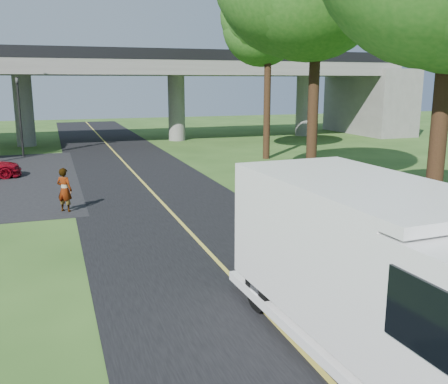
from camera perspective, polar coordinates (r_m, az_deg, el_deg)
name	(u,v)px	position (r m, az deg, el deg)	size (l,w,h in m)	color
ground	(258,306)	(11.49, 3.93, -12.84)	(120.00, 120.00, 0.00)	#2E511D
road	(163,204)	(20.56, -6.98, -1.38)	(7.00, 90.00, 0.02)	black
lane_line	(163,204)	(20.56, -6.98, -1.32)	(0.12, 90.00, 0.01)	gold
overpass	(103,86)	(41.75, -13.69, 11.68)	(54.00, 10.00, 7.30)	slate
traffic_signal	(19,108)	(35.64, -22.35, 8.84)	(0.18, 0.22, 5.20)	black
tree_right_far	(273,25)	(32.43, 5.58, 18.46)	(5.77, 5.67, 10.99)	#382314
step_van	(379,267)	(9.36, 17.27, -8.15)	(3.07, 7.58, 3.13)	white
pedestrian	(65,190)	(20.03, -17.76, 0.22)	(0.63, 0.41, 1.72)	gray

